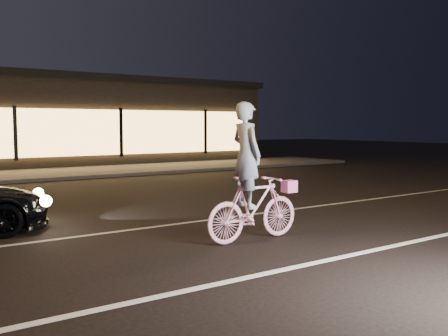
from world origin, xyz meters
TOP-DOWN VIEW (x-y plane):
  - ground at (0.00, 0.00)m, footprint 90.00×90.00m
  - lane_stripe_near at (0.00, -1.50)m, footprint 60.00×0.12m
  - lane_stripe_far at (0.00, 2.00)m, footprint 60.00×0.10m
  - sidewalk at (0.00, 13.00)m, footprint 30.00×4.00m
  - cyclist at (0.58, 0.07)m, footprint 1.82×0.63m

SIDE VIEW (x-z plane):
  - ground at x=0.00m, z-range 0.00..0.00m
  - lane_stripe_near at x=0.00m, z-range 0.00..0.01m
  - lane_stripe_far at x=0.00m, z-range 0.00..0.01m
  - sidewalk at x=0.00m, z-range 0.00..0.12m
  - cyclist at x=0.58m, z-range -0.33..1.96m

